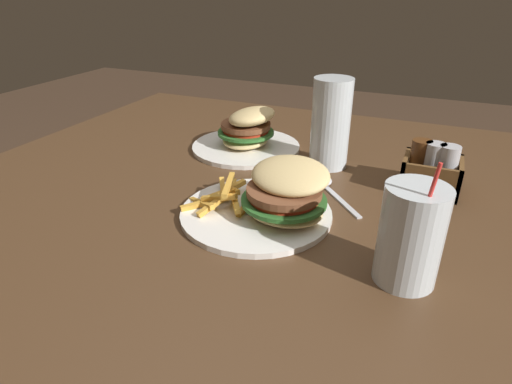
% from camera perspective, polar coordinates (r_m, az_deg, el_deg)
% --- Properties ---
extents(dining_table, '(1.28, 1.13, 0.74)m').
position_cam_1_polar(dining_table, '(0.90, 1.26, -6.22)').
color(dining_table, '#4C331E').
rests_on(dining_table, ground_plane).
extents(meal_plate_near, '(0.27, 0.26, 0.11)m').
position_cam_1_polar(meal_plate_near, '(0.72, 2.37, -0.94)').
color(meal_plate_near, white).
rests_on(meal_plate_near, dining_table).
extents(beer_glass, '(0.08, 0.08, 0.19)m').
position_cam_1_polar(beer_glass, '(0.92, 9.90, 8.69)').
color(beer_glass, silver).
rests_on(beer_glass, dining_table).
extents(juice_glass, '(0.08, 0.08, 0.18)m').
position_cam_1_polar(juice_glass, '(0.60, 19.81, -6.02)').
color(juice_glass, silver).
rests_on(juice_glass, dining_table).
extents(spoon, '(0.14, 0.15, 0.02)m').
position_cam_1_polar(spoon, '(0.86, 8.71, 1.41)').
color(spoon, silver).
rests_on(spoon, dining_table).
extents(meal_plate_far, '(0.26, 0.26, 0.11)m').
position_cam_1_polar(meal_plate_far, '(1.02, -1.16, 7.72)').
color(meal_plate_far, white).
rests_on(meal_plate_far, dining_table).
extents(condiment_caddy, '(0.11, 0.09, 0.10)m').
position_cam_1_polar(condiment_caddy, '(0.88, 22.34, 2.59)').
color(condiment_caddy, brown).
rests_on(condiment_caddy, dining_table).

